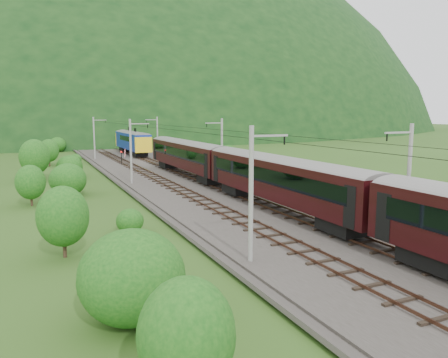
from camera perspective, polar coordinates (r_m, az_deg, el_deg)
name	(u,v)px	position (r m, az deg, el deg)	size (l,w,h in m)	color
ground	(334,252)	(29.81, 14.21, -9.24)	(600.00, 600.00, 0.00)	#2B4A17
railbed	(260,217)	(37.79, 4.74, -4.97)	(14.00, 220.00, 0.30)	#38332D
track_left	(235,217)	(36.66, 1.45, -5.02)	(2.40, 220.00, 0.27)	brown
track_right	(284,212)	(38.93, 7.84, -4.29)	(2.40, 220.00, 0.27)	brown
catenary_left	(131,150)	(55.54, -12.00, 3.76)	(2.54, 192.28, 8.00)	gray
catenary_right	(221,147)	(59.35, -0.35, 4.25)	(2.54, 192.28, 8.00)	gray
overhead_wires	(261,136)	(36.79, 4.87, 5.61)	(4.83, 198.00, 0.03)	black
mountain_main	(59,128)	(282.80, -20.78, 6.21)	(504.00, 360.00, 244.00)	black
train	(389,197)	(28.98, 20.74, -2.20)	(3.29, 156.08, 5.74)	black
hazard_post_near	(125,154)	(88.76, -12.85, 3.22)	(0.15, 0.15, 1.45)	red
hazard_post_far	(125,153)	(91.15, -12.78, 3.39)	(0.16, 0.16, 1.53)	red
signal	(121,156)	(77.52, -13.25, 2.89)	(0.24, 0.24, 2.21)	black
vegetation_left	(82,211)	(30.77, -18.02, -4.01)	(10.07, 141.37, 7.07)	#154D14
vegetation_right	(298,175)	(55.40, 9.61, 0.49)	(5.92, 102.31, 3.23)	#154D14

